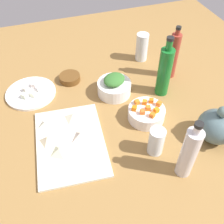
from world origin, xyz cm
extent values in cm
cube|color=olive|center=(0.00, 0.00, 1.50)|extent=(190.00, 190.00, 3.00)
cube|color=silver|center=(6.09, -18.61, 3.50)|extent=(38.02, 28.49, 1.00)
cylinder|color=white|center=(-27.01, -29.82, 3.60)|extent=(22.29, 22.29, 1.20)
cylinder|color=white|center=(-15.61, 6.21, 6.07)|extent=(14.94, 14.94, 6.15)
cylinder|color=white|center=(3.09, 13.75, 5.61)|extent=(15.00, 15.00, 5.23)
cylinder|color=brown|center=(-30.90, -10.94, 4.51)|extent=(9.83, 9.83, 3.03)
ellipsoid|color=#4C6469|center=(20.42, 34.26, 9.15)|extent=(14.52, 14.02, 12.30)
sphere|color=slate|center=(20.42, 34.26, 16.93)|extent=(4.06, 4.06, 4.06)
cylinder|color=maroon|center=(-19.52, 36.16, 14.01)|extent=(4.56, 4.56, 22.01)
cylinder|color=maroon|center=(-19.52, 36.16, 26.28)|extent=(2.05, 2.05, 2.54)
cylinder|color=black|center=(-19.52, 36.16, 28.15)|extent=(2.28, 2.28, 1.20)
cylinder|color=silver|center=(30.24, 15.76, 13.46)|extent=(5.38, 5.38, 20.93)
cylinder|color=silver|center=(30.24, 15.76, 25.37)|extent=(2.42, 2.42, 2.89)
cylinder|color=black|center=(30.24, 15.76, 27.42)|extent=(2.69, 2.69, 1.20)
cylinder|color=#176A26|center=(-9.58, 26.78, 14.17)|extent=(5.86, 5.86, 22.33)
cylinder|color=#176A26|center=(-9.58, 26.78, 27.53)|extent=(2.64, 2.64, 4.40)
cylinder|color=black|center=(-9.58, 26.78, 30.33)|extent=(2.93, 2.93, 1.20)
cylinder|color=white|center=(19.25, 10.23, 8.61)|extent=(5.75, 5.75, 11.22)
cylinder|color=white|center=(-36.74, 28.24, 10.15)|extent=(6.13, 6.13, 14.30)
cube|color=orange|center=(4.80, 10.99, 9.13)|extent=(2.17, 2.17, 1.80)
cube|color=orange|center=(3.51, 13.95, 9.13)|extent=(2.15, 2.15, 1.80)
cube|color=orange|center=(5.60, 16.65, 9.13)|extent=(2.16, 2.16, 1.80)
cube|color=orange|center=(-0.05, 16.95, 9.13)|extent=(2.41, 2.41, 1.80)
cube|color=orange|center=(7.52, 14.03, 9.13)|extent=(2.49, 2.49, 1.80)
cube|color=orange|center=(2.59, 19.17, 9.13)|extent=(2.48, 2.48, 1.80)
cube|color=orange|center=(1.88, 8.68, 9.13)|extent=(2.53, 2.53, 1.80)
cube|color=orange|center=(-1.09, 11.09, 9.13)|extent=(2.03, 2.03, 1.80)
cube|color=orange|center=(-0.22, 13.97, 9.13)|extent=(2.43, 2.43, 1.80)
ellipsoid|color=#356D2C|center=(-15.61, 6.21, 10.95)|extent=(12.62, 13.05, 3.60)
cube|color=#E2EFCE|center=(-23.97, -32.51, 5.30)|extent=(3.11, 3.11, 2.20)
cube|color=#EBEDCE|center=(-23.79, -28.72, 5.30)|extent=(3.11, 3.11, 2.20)
cube|color=white|center=(-30.13, -27.72, 5.30)|extent=(3.07, 3.07, 2.20)
cube|color=white|center=(-26.83, -25.59, 5.30)|extent=(2.30, 2.30, 2.20)
cube|color=white|center=(-28.13, -31.36, 5.30)|extent=(3.04, 3.04, 2.20)
pyramid|color=beige|center=(3.46, -26.61, 5.21)|extent=(6.71, 6.84, 2.41)
pyramid|color=beige|center=(-5.14, -15.01, 5.05)|extent=(8.06, 8.11, 2.09)
pyramid|color=beige|center=(9.88, -23.39, 5.30)|extent=(6.30, 6.54, 2.61)
pyramid|color=beige|center=(-4.76, -26.51, 5.02)|extent=(5.43, 5.79, 2.04)
pyramid|color=beige|center=(5.65, -14.37, 5.48)|extent=(6.73, 7.25, 2.96)
camera|label=1|loc=(68.10, -22.63, 82.67)|focal=41.77mm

